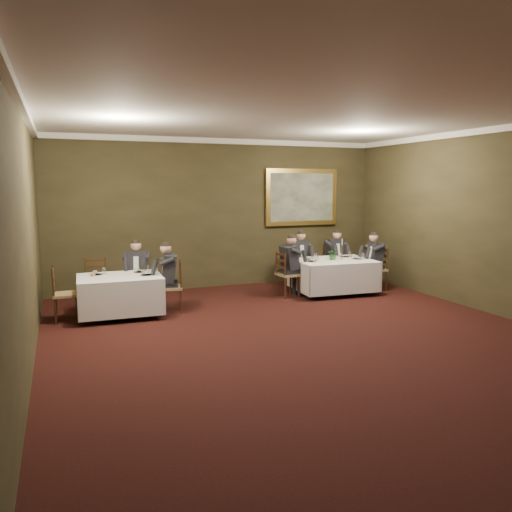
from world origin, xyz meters
TOP-DOWN VIEW (x-y plane):
  - ground at (0.00, 0.00)m, footprint 10.00×10.00m
  - ceiling at (0.00, 0.00)m, footprint 8.00×10.00m
  - back_wall at (0.00, 5.00)m, footprint 8.00×0.10m
  - left_wall at (-4.00, 0.00)m, footprint 0.10×10.00m
  - crown_molding at (0.00, 0.00)m, footprint 8.00×10.00m
  - table_main at (2.11, 3.30)m, footprint 1.83×1.44m
  - table_second at (-2.60, 2.98)m, footprint 1.56×1.21m
  - chair_main_backleft at (1.70, 4.23)m, footprint 0.47×0.45m
  - diner_main_backleft at (1.70, 4.21)m, footprint 0.44×0.51m
  - chair_main_backright at (2.64, 4.16)m, footprint 0.48×0.46m
  - diner_main_backright at (2.64, 4.15)m, footprint 0.45×0.52m
  - chair_main_endleft at (1.01, 3.37)m, footprint 0.46×0.48m
  - diner_main_endleft at (1.02, 3.37)m, footprint 0.51×0.45m
  - chair_main_endright at (3.22, 3.23)m, footprint 0.48×0.50m
  - diner_main_endright at (3.21, 3.23)m, footprint 0.54×0.47m
  - chair_sec_backleft at (-2.98, 3.77)m, footprint 0.48×0.47m
  - chair_sec_backright at (-2.17, 3.75)m, footprint 0.54×0.52m
  - diner_sec_backright at (-2.17, 3.73)m, footprint 0.51×0.57m
  - chair_sec_endright at (-1.64, 2.95)m, footprint 0.50×0.51m
  - diner_sec_endright at (-1.65, 2.95)m, footprint 0.55×0.49m
  - chair_sec_endleft at (-3.56, 3.01)m, footprint 0.43×0.45m
  - centerpiece at (2.11, 3.31)m, footprint 0.32×0.29m
  - candlestick at (2.32, 3.29)m, footprint 0.07×0.07m
  - place_setting_table_main at (1.72, 3.72)m, footprint 0.33×0.31m
  - place_setting_table_second at (-2.94, 3.34)m, footprint 0.33×0.31m
  - painting at (2.11, 4.94)m, footprint 1.95×0.09m

SIDE VIEW (x-z plane):
  - ground at x=0.00m, z-range 0.00..0.00m
  - chair_main_backleft at x=1.70m, z-range -0.22..0.78m
  - chair_main_backright at x=2.64m, z-range -0.22..0.78m
  - chair_main_endleft at x=1.01m, z-range -0.22..0.78m
  - chair_main_endright at x=3.22m, z-range -0.22..0.78m
  - chair_sec_backleft at x=-2.98m, z-range -0.22..0.78m
  - chair_sec_backright at x=-2.17m, z-range -0.22..0.78m
  - chair_sec_endright at x=-1.64m, z-range -0.22..0.78m
  - chair_sec_endleft at x=-3.56m, z-range -0.22..0.78m
  - table_second at x=-2.60m, z-range 0.12..0.78m
  - table_main at x=2.11m, z-range 0.12..0.78m
  - diner_main_backleft at x=1.70m, z-range -0.16..1.19m
  - diner_main_backright at x=2.64m, z-range -0.16..1.19m
  - diner_main_endleft at x=1.02m, z-range -0.16..1.19m
  - diner_main_endright at x=3.21m, z-range -0.16..1.19m
  - diner_sec_backright at x=-2.17m, z-range -0.16..1.19m
  - diner_sec_endright at x=-1.65m, z-range -0.16..1.19m
  - place_setting_table_main at x=1.72m, z-range 0.73..0.87m
  - place_setting_table_second at x=-2.94m, z-range 0.73..0.87m
  - centerpiece at x=2.11m, z-range 0.77..1.05m
  - candlestick at x=2.32m, z-range 0.70..1.18m
  - back_wall at x=0.00m, z-range 0.00..3.50m
  - left_wall at x=-4.00m, z-range 0.00..3.50m
  - painting at x=2.11m, z-range 1.42..2.83m
  - crown_molding at x=0.00m, z-range 3.38..3.50m
  - ceiling at x=0.00m, z-range 3.45..3.55m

